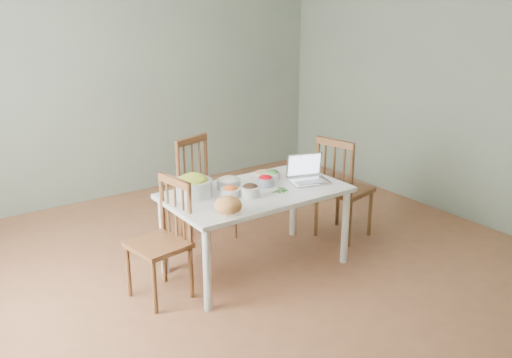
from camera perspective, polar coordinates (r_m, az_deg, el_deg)
floor at (r=4.73m, az=-0.41°, el=-9.74°), size 5.00×5.00×0.00m
wall_back at (r=6.45m, az=-13.33°, el=10.10°), size 5.00×0.00×2.70m
wall_right at (r=6.02m, az=19.84°, el=8.93°), size 0.00×5.00×2.70m
dining_table at (r=4.72m, az=0.00°, el=-5.14°), size 1.48×0.83×0.69m
chair_far at (r=5.21m, az=-4.92°, el=-1.23°), size 0.53×0.52×0.97m
chair_left at (r=4.30m, az=-9.88°, el=-6.24°), size 0.45×0.47×0.92m
chair_right at (r=5.35m, az=8.93°, el=-0.79°), size 0.50×0.51×0.99m
bread_boule at (r=4.11m, az=-2.84°, el=-2.66°), size 0.26×0.26×0.13m
butter_stick at (r=4.09m, az=-2.33°, el=-3.53°), size 0.12×0.07×0.03m
bowl_squash at (r=4.48m, az=-6.37°, el=-0.62°), size 0.35×0.35×0.18m
bowl_carrot at (r=4.46m, az=-2.60°, el=-1.24°), size 0.16×0.16×0.09m
bowl_onion at (r=4.62m, az=-2.77°, el=-0.38°), size 0.26×0.26×0.11m
bowl_mushroom at (r=4.45m, az=-0.60°, el=-1.14°), size 0.20×0.20×0.10m
bowl_redpep at (r=4.70m, az=0.98°, el=-0.15°), size 0.17×0.17×0.09m
bowl_broccoli at (r=4.86m, az=1.70°, el=0.45°), size 0.13×0.13×0.08m
flatbread at (r=5.01m, az=0.89°, el=0.61°), size 0.23×0.23×0.02m
basil_bunch at (r=4.59m, az=2.34°, el=-1.10°), size 0.17×0.17×0.02m
laptop at (r=4.78m, az=5.49°, el=0.93°), size 0.38×0.33×0.22m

